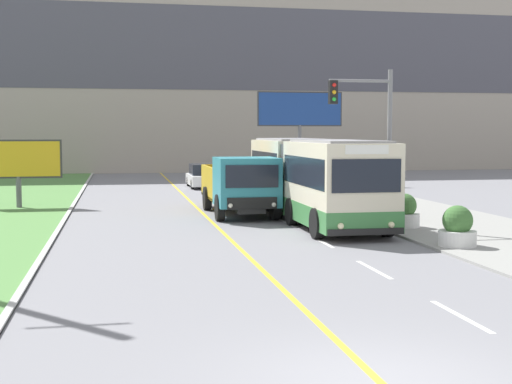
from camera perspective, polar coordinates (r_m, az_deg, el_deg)
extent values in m
cube|color=silver|center=(14.03, 16.04, -9.51)|extent=(0.12, 2.40, 0.01)
cube|color=silver|center=(18.15, 9.41, -6.14)|extent=(0.12, 2.40, 0.01)
cube|color=silver|center=(22.45, 5.31, -3.99)|extent=(0.12, 2.40, 0.01)
cube|color=silver|center=(26.85, 2.56, -2.53)|extent=(0.12, 2.40, 0.01)
cube|color=silver|center=(31.31, 0.59, -1.48)|extent=(0.12, 2.40, 0.01)
cube|color=silver|center=(35.81, -0.88, -0.69)|extent=(0.12, 2.40, 0.01)
cube|color=#A89E8E|center=(64.84, -7.96, 10.59)|extent=(80.00, 8.00, 20.04)
cube|color=#4C4C56|center=(60.90, -7.76, 11.44)|extent=(80.00, 0.04, 7.01)
cube|color=beige|center=(24.78, 6.56, 0.72)|extent=(2.51, 5.78, 2.80)
cube|color=#3D7F42|center=(24.88, 6.53, -1.70)|extent=(2.53, 5.80, 0.70)
cube|color=black|center=(24.75, 6.57, 1.69)|extent=(2.54, 5.31, 0.98)
cube|color=gray|center=(24.72, 6.59, 4.06)|extent=(2.14, 5.20, 0.08)
cube|color=beige|center=(31.20, 2.87, 1.58)|extent=(2.51, 5.78, 2.80)
cube|color=#3D7F42|center=(31.27, 2.86, -0.34)|extent=(2.53, 5.80, 0.70)
cube|color=black|center=(31.18, 2.87, 2.35)|extent=(2.54, 5.31, 0.98)
cube|color=gray|center=(31.15, 2.88, 4.23)|extent=(2.14, 5.20, 0.08)
cube|color=#474747|center=(27.97, 4.50, 1.20)|extent=(2.31, 0.90, 2.58)
cube|color=black|center=(22.00, 8.84, 1.28)|extent=(2.21, 0.04, 1.03)
cube|color=black|center=(22.16, 8.80, -3.17)|extent=(2.46, 0.06, 0.20)
sphere|color=#F4EAB2|center=(21.87, 6.79, -2.72)|extent=(0.20, 0.20, 0.20)
sphere|color=#F4EAB2|center=(22.42, 10.78, -2.59)|extent=(0.20, 0.20, 0.20)
cube|color=white|center=(21.97, 8.87, 3.37)|extent=(1.38, 0.04, 0.28)
cylinder|color=black|center=(23.01, 4.90, -2.52)|extent=(0.28, 1.00, 1.00)
cylinder|color=black|center=(23.77, 10.45, -2.35)|extent=(0.28, 1.00, 1.00)
cylinder|color=black|center=(26.34, 2.84, -1.58)|extent=(0.28, 1.00, 1.00)
cylinder|color=black|center=(27.01, 7.77, -1.46)|extent=(0.28, 1.00, 1.00)
cylinder|color=black|center=(31.59, 0.50, -0.51)|extent=(0.28, 1.00, 1.00)
cylinder|color=black|center=(32.15, 4.68, -0.44)|extent=(0.28, 1.00, 1.00)
cube|color=black|center=(30.12, -1.51, -0.88)|extent=(1.07, 6.80, 0.20)
cube|color=teal|center=(27.85, -0.77, 0.82)|extent=(2.37, 2.36, 1.90)
cube|color=black|center=(26.65, -0.31, 1.26)|extent=(2.02, 0.04, 0.85)
cube|color=black|center=(26.73, -0.31, -0.91)|extent=(1.90, 0.06, 0.44)
sphere|color=silver|center=(26.58, -2.06, -1.10)|extent=(0.18, 0.18, 0.18)
sphere|color=silver|center=(26.89, 1.44, -1.03)|extent=(0.18, 0.18, 0.18)
cube|color=#B7931E|center=(31.38, -1.90, -0.36)|extent=(2.25, 4.19, 0.12)
cube|color=#B7931E|center=(31.18, -3.84, 0.78)|extent=(0.12, 4.19, 1.39)
cube|color=#B7931E|center=(31.52, 0.01, 0.83)|extent=(0.12, 4.19, 1.39)
cube|color=#B7931E|center=(29.33, -1.28, 0.53)|extent=(2.25, 0.12, 1.39)
cube|color=#B7931E|center=(33.34, -2.46, 1.04)|extent=(2.25, 0.12, 1.39)
cube|color=#B7931E|center=(29.28, -1.28, 2.12)|extent=(2.25, 0.12, 0.24)
cylinder|color=black|center=(27.53, -2.91, -1.26)|extent=(0.30, 1.04, 1.04)
cylinder|color=black|center=(27.92, 1.53, -1.18)|extent=(0.30, 1.04, 1.04)
cylinder|color=black|center=(31.45, -3.93, -0.51)|extent=(0.30, 1.04, 1.04)
cylinder|color=black|center=(31.79, -0.02, -0.44)|extent=(0.30, 1.04, 1.04)
cube|color=silver|center=(44.40, -4.23, 1.00)|extent=(1.80, 4.30, 0.61)
cube|color=black|center=(44.47, -4.25, 1.82)|extent=(1.53, 2.36, 0.65)
cylinder|color=black|center=(43.05, -5.10, 0.63)|extent=(0.18, 0.62, 0.62)
cylinder|color=black|center=(43.24, -2.96, 0.66)|extent=(0.18, 0.62, 0.62)
cylinder|color=black|center=(45.61, -5.43, 0.86)|extent=(0.18, 0.62, 0.62)
cylinder|color=black|center=(45.79, -3.41, 0.89)|extent=(0.18, 0.62, 0.62)
cylinder|color=slate|center=(25.30, 10.61, 3.29)|extent=(0.16, 0.16, 5.59)
cylinder|color=slate|center=(24.98, 8.32, 8.79)|extent=(2.20, 0.10, 0.10)
cube|color=black|center=(24.65, 6.18, 7.94)|extent=(0.28, 0.24, 0.80)
sphere|color=red|center=(24.54, 6.28, 8.51)|extent=(0.14, 0.14, 0.14)
sphere|color=orange|center=(24.53, 6.27, 7.95)|extent=(0.14, 0.14, 0.14)
sphere|color=green|center=(24.52, 6.27, 7.39)|extent=(0.14, 0.14, 0.14)
cylinder|color=#59595B|center=(46.56, 3.50, 2.97)|extent=(0.24, 0.24, 3.90)
cube|color=#333333|center=(46.56, 3.52, 6.65)|extent=(5.63, 0.20, 2.23)
cube|color=navy|center=(46.46, 3.56, 6.65)|extent=(5.47, 0.02, 2.07)
cylinder|color=#59595B|center=(33.99, -18.44, -0.02)|extent=(0.24, 0.24, 1.43)
cube|color=#333333|center=(33.90, -18.51, 2.53)|extent=(3.85, 0.20, 1.75)
cube|color=gold|center=(33.79, -18.53, 2.52)|extent=(3.69, 0.02, 1.59)
cylinder|color=silver|center=(21.85, 15.80, -3.58)|extent=(1.11, 1.11, 0.46)
sphere|color=#3D6B33|center=(21.78, 15.83, -2.19)|extent=(0.89, 0.89, 0.89)
cylinder|color=silver|center=(25.74, 11.79, -2.23)|extent=(1.06, 1.06, 0.48)
sphere|color=#3D6B33|center=(25.68, 11.81, -1.06)|extent=(0.84, 0.84, 0.84)
cylinder|color=silver|center=(29.70, 8.67, -1.27)|extent=(1.15, 1.15, 0.47)
sphere|color=#3D6B33|center=(29.65, 8.69, -0.21)|extent=(0.92, 0.92, 0.92)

